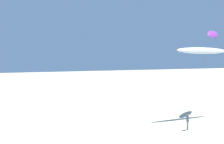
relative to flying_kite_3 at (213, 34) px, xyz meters
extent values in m
ellipsoid|color=purple|center=(0.00, 0.00, 0.00)|extent=(5.33, 3.98, 1.98)
ellipsoid|color=#19B2B7|center=(0.00, 0.00, 0.03)|extent=(4.98, 3.54, 1.31)
ellipsoid|color=white|center=(-3.87, -2.14, -2.49)|extent=(8.55, 1.00, 1.10)
ellipsoid|color=orange|center=(-3.87, -2.14, -2.45)|extent=(8.71, 0.47, 0.46)
cylinder|color=#4C4C51|center=(-4.77, -4.62, -6.91)|extent=(1.82, 4.97, 8.67)
cylinder|color=slate|center=(-10.20, -6.89, -10.80)|extent=(0.14, 0.14, 0.89)
cylinder|color=slate|center=(-10.34, -6.99, -10.80)|extent=(0.14, 0.14, 0.89)
cube|color=#2D4CA5|center=(-10.27, -6.94, -10.07)|extent=(0.36, 0.34, 0.56)
cylinder|color=#9E7051|center=(-10.10, -6.82, -10.11)|extent=(0.09, 0.09, 0.56)
cylinder|color=#9E7051|center=(-10.44, -7.06, -10.11)|extent=(0.09, 0.09, 0.56)
sphere|color=#9E7051|center=(-10.27, -6.94, -9.66)|extent=(0.21, 0.21, 0.21)
camera|label=1|loc=(-29.45, -29.55, -3.41)|focal=42.73mm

